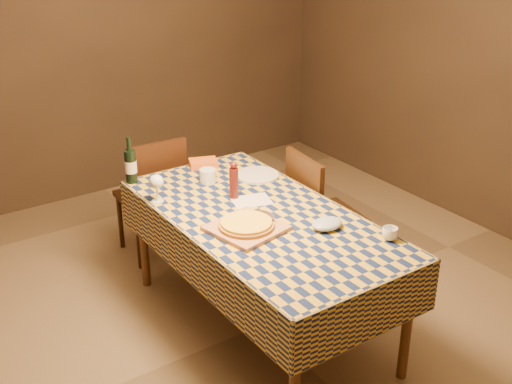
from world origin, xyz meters
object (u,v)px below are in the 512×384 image
at_px(pizza, 246,224).
at_px(wine_bottle, 131,166).
at_px(bowl, 259,221).
at_px(dining_table, 261,227).
at_px(cutting_board, 246,228).
at_px(chair_far, 154,192).
at_px(white_plate, 257,175).
at_px(chair_right, 318,210).

relative_size(pizza, wine_bottle, 1.19).
bearing_deg(bowl, pizza, -173.51).
height_order(dining_table, cutting_board, cutting_board).
bearing_deg(dining_table, chair_far, 96.70).
bearing_deg(white_plate, dining_table, -122.49).
bearing_deg(white_plate, wine_bottle, 152.36).
height_order(white_plate, chair_far, chair_far).
bearing_deg(white_plate, chair_far, 123.87).
distance_m(dining_table, chair_right, 0.71).
bearing_deg(chair_right, cutting_board, -156.48).
xyz_separation_m(pizza, white_plate, (0.48, 0.58, -0.03)).
distance_m(cutting_board, white_plate, 0.75).
distance_m(dining_table, white_plate, 0.58).
xyz_separation_m(dining_table, pizza, (-0.17, -0.10, 0.11)).
xyz_separation_m(bowl, white_plate, (0.38, 0.57, -0.02)).
bearing_deg(wine_bottle, dining_table, -64.47).
relative_size(bowl, chair_far, 0.18).
distance_m(bowl, chair_right, 0.84).
xyz_separation_m(pizza, chair_far, (0.03, 1.24, -0.28)).
relative_size(cutting_board, pizza, 0.99).
height_order(cutting_board, chair_far, chair_far).
xyz_separation_m(bowl, chair_far, (-0.06, 1.23, -0.27)).
distance_m(cutting_board, chair_far, 1.27).
xyz_separation_m(dining_table, wine_bottle, (-0.41, 0.86, 0.19)).
height_order(bowl, white_plate, bowl).
bearing_deg(white_plate, chair_right, -34.86).
xyz_separation_m(wine_bottle, chair_far, (0.28, 0.28, -0.36)).
bearing_deg(chair_right, pizza, -156.48).
relative_size(bowl, wine_bottle, 0.55).
xyz_separation_m(dining_table, white_plate, (0.31, 0.48, 0.08)).
relative_size(cutting_board, bowl, 2.15).
height_order(pizza, chair_far, chair_far).
relative_size(wine_bottle, white_plate, 1.08).
bearing_deg(dining_table, white_plate, 57.51).
bearing_deg(bowl, wine_bottle, 109.45).
distance_m(dining_table, wine_bottle, 0.97).
bearing_deg(wine_bottle, bowl, -70.55).
bearing_deg(wine_bottle, pizza, -75.75).
relative_size(wine_bottle, chair_far, 0.33).
distance_m(dining_table, pizza, 0.23).
relative_size(bowl, white_plate, 0.59).
bearing_deg(chair_far, pizza, -91.52).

